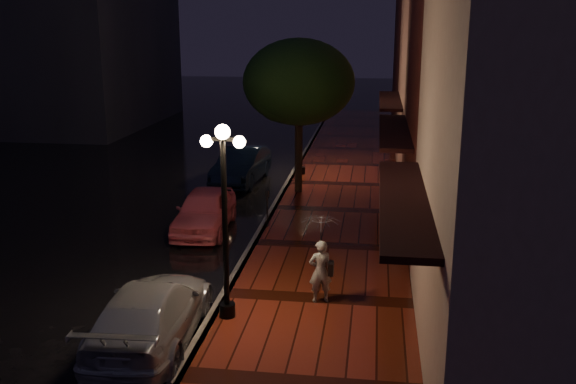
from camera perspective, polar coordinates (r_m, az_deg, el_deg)
The scene contains 15 objects.
ground at distance 19.26m, azimuth -3.03°, elevation -4.86°, with size 120.00×120.00×0.00m, color black.
sidewalk at distance 18.95m, azimuth 3.68°, elevation -4.96°, with size 4.50×60.00×0.15m, color #45170C.
curb at distance 19.23m, azimuth -3.04°, elevation -4.65°, with size 0.25×60.00×0.15m, color #595451.
storefront_near at distance 12.51m, azimuth 24.10°, elevation 3.22°, with size 5.00×8.00×8.50m, color gray.
storefront_mid at distance 20.13m, azimuth 18.29°, elevation 11.31°, with size 5.00×8.00×11.00m, color #511914.
storefront_far at distance 28.08m, azimuth 15.29°, elevation 10.29°, with size 5.00×8.00×9.00m, color #8C5951.
storefront_extra at distance 37.98m, azimuth 13.48°, elevation 12.23°, with size 5.00×12.00×10.00m, color #511914.
streetlamp_near at distance 13.73m, azimuth -5.66°, elevation -1.68°, with size 0.96×0.36×4.31m.
streetlamp_far at distance 27.25m, azimuth 1.19°, elevation 6.66°, with size 0.96×0.36×4.31m.
street_tree at distance 24.06m, azimuth 0.98°, elevation 9.51°, with size 4.16×4.16×5.80m.
pink_car at distance 20.65m, azimuth -7.41°, elevation -1.62°, with size 1.60×3.97×1.35m, color #E85F6F.
navy_car at distance 26.64m, azimuth -4.15°, elevation 2.35°, with size 1.55×4.45×1.47m, color black.
silver_car at distance 13.80m, azimuth -12.09°, elevation -10.48°, with size 1.87×4.60×1.33m, color #9E9EA5.
woman_with_umbrella at distance 14.78m, azimuth 2.93°, elevation -4.74°, with size 0.87×0.89×2.10m.
parking_meter at distance 20.38m, azimuth -1.86°, elevation -1.14°, with size 0.12×0.09×1.20m.
Camera 1 is at (3.48, -17.79, 6.50)m, focal length 40.00 mm.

